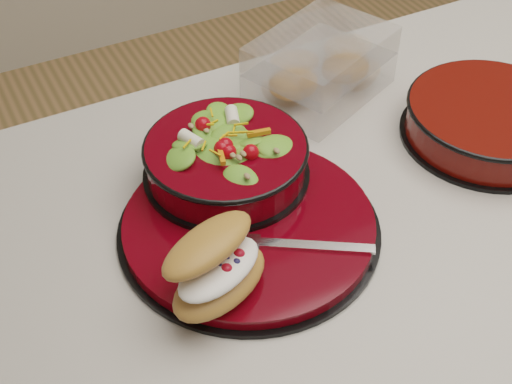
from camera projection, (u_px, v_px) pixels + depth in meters
name	position (u px, v px, depth m)	size (l,w,h in m)	color
island_counter	(403.00, 364.00, 1.25)	(1.24, 0.74, 0.90)	white
dinner_plate	(250.00, 225.00, 0.86)	(0.32, 0.32, 0.02)	black
salad_bowl	(226.00, 155.00, 0.89)	(0.21, 0.21, 0.09)	black
croissant	(217.00, 266.00, 0.75)	(0.14, 0.13, 0.08)	#CC833E
fork	(293.00, 245.00, 0.82)	(0.16, 0.11, 0.00)	silver
pastry_box	(320.00, 67.00, 1.05)	(0.24, 0.21, 0.09)	white
extra_bowl	(490.00, 120.00, 0.98)	(0.24, 0.24, 0.05)	black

